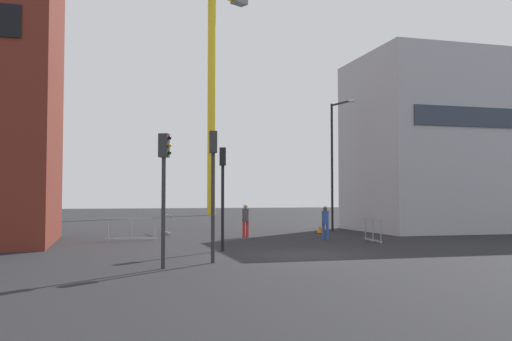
% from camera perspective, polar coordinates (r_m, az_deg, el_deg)
% --- Properties ---
extents(ground, '(160.00, 160.00, 0.00)m').
position_cam_1_polar(ground, '(20.52, 4.87, -8.56)').
color(ground, black).
extents(office_block, '(11.70, 8.03, 10.67)m').
position_cam_1_polar(office_block, '(37.21, 19.14, 2.47)').
color(office_block, '#A8AAB2').
rests_on(office_block, ground).
extents(construction_crane, '(12.64, 7.52, 26.06)m').
position_cam_1_polar(construction_crane, '(64.48, -4.65, 10.23)').
color(construction_crane, yellow).
rests_on(construction_crane, ground).
extents(streetlamp_tall, '(0.73, 2.09, 7.79)m').
position_cam_1_polar(streetlamp_tall, '(34.28, 8.01, 1.58)').
color(streetlamp_tall, black).
rests_on(streetlamp_tall, ground).
extents(traffic_light_corner, '(0.27, 0.38, 4.21)m').
position_cam_1_polar(traffic_light_corner, '(17.99, -4.39, -0.42)').
color(traffic_light_corner, '#2D2D30').
rests_on(traffic_light_corner, ground).
extents(traffic_light_near, '(0.39, 0.34, 3.97)m').
position_cam_1_polar(traffic_light_near, '(16.71, -9.35, -0.73)').
color(traffic_light_near, '#2D2D30').
rests_on(traffic_light_near, ground).
extents(traffic_light_verge, '(0.30, 0.39, 4.02)m').
position_cam_1_polar(traffic_light_verge, '(21.89, -3.41, -1.12)').
color(traffic_light_verge, black).
rests_on(traffic_light_verge, ground).
extents(pedestrian_walking, '(0.34, 0.34, 1.71)m').
position_cam_1_polar(pedestrian_walking, '(28.89, -1.07, -4.87)').
color(pedestrian_walking, red).
rests_on(pedestrian_walking, ground).
extents(pedestrian_waiting, '(0.34, 0.34, 1.62)m').
position_cam_1_polar(pedestrian_waiting, '(27.68, 7.06, -5.06)').
color(pedestrian_waiting, '#33519E').
rests_on(pedestrian_waiting, ground).
extents(safety_barrier_left_run, '(0.30, 2.39, 1.08)m').
position_cam_1_polar(safety_barrier_left_run, '(31.98, -9.10, -5.39)').
color(safety_barrier_left_run, '#9EA0A5').
rests_on(safety_barrier_left_run, ground).
extents(safety_barrier_mid_span, '(2.44, 0.15, 1.08)m').
position_cam_1_polar(safety_barrier_mid_span, '(27.60, -12.54, -5.80)').
color(safety_barrier_mid_span, '#B2B5BA').
rests_on(safety_barrier_mid_span, ground).
extents(safety_barrier_right_run, '(0.25, 2.08, 1.08)m').
position_cam_1_polar(safety_barrier_right_run, '(26.42, 11.80, -5.96)').
color(safety_barrier_right_run, gray).
rests_on(safety_barrier_right_run, ground).
extents(traffic_cone_on_verge, '(0.49, 0.49, 0.49)m').
position_cam_1_polar(traffic_cone_on_verge, '(32.54, 6.52, -5.96)').
color(traffic_cone_on_verge, black).
rests_on(traffic_cone_on_verge, ground).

